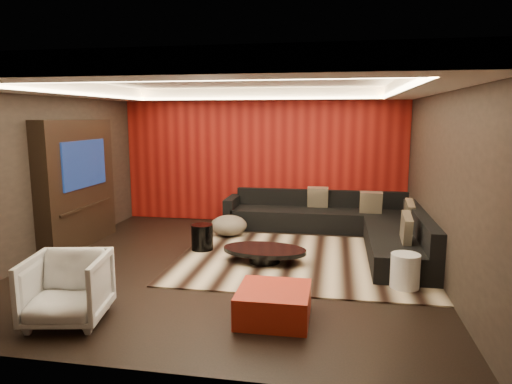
% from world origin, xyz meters
% --- Properties ---
extents(floor, '(6.00, 6.00, 0.02)m').
position_xyz_m(floor, '(0.00, 0.00, -0.01)').
color(floor, black).
rests_on(floor, ground).
extents(ceiling, '(6.00, 6.00, 0.02)m').
position_xyz_m(ceiling, '(0.00, 0.00, 2.81)').
color(ceiling, silver).
rests_on(ceiling, ground).
extents(wall_back, '(6.00, 0.02, 2.80)m').
position_xyz_m(wall_back, '(0.00, 3.01, 1.40)').
color(wall_back, black).
rests_on(wall_back, ground).
extents(wall_left, '(0.02, 6.00, 2.80)m').
position_xyz_m(wall_left, '(-3.01, 0.00, 1.40)').
color(wall_left, black).
rests_on(wall_left, ground).
extents(wall_right, '(0.02, 6.00, 2.80)m').
position_xyz_m(wall_right, '(3.01, 0.00, 1.40)').
color(wall_right, black).
rests_on(wall_right, ground).
extents(red_feature_wall, '(5.98, 0.05, 2.78)m').
position_xyz_m(red_feature_wall, '(0.00, 2.97, 1.40)').
color(red_feature_wall, '#6B0C0A').
rests_on(red_feature_wall, ground).
extents(soffit_back, '(6.00, 0.60, 0.22)m').
position_xyz_m(soffit_back, '(0.00, 2.70, 2.69)').
color(soffit_back, silver).
rests_on(soffit_back, ground).
extents(soffit_front, '(6.00, 0.60, 0.22)m').
position_xyz_m(soffit_front, '(0.00, -2.70, 2.69)').
color(soffit_front, silver).
rests_on(soffit_front, ground).
extents(soffit_left, '(0.60, 4.80, 0.22)m').
position_xyz_m(soffit_left, '(-2.70, 0.00, 2.69)').
color(soffit_left, silver).
rests_on(soffit_left, ground).
extents(soffit_right, '(0.60, 4.80, 0.22)m').
position_xyz_m(soffit_right, '(2.70, 0.00, 2.69)').
color(soffit_right, silver).
rests_on(soffit_right, ground).
extents(cove_back, '(4.80, 0.08, 0.04)m').
position_xyz_m(cove_back, '(0.00, 2.36, 2.60)').
color(cove_back, '#FFD899').
rests_on(cove_back, ground).
extents(cove_front, '(4.80, 0.08, 0.04)m').
position_xyz_m(cove_front, '(0.00, -2.36, 2.60)').
color(cove_front, '#FFD899').
rests_on(cove_front, ground).
extents(cove_left, '(0.08, 4.80, 0.04)m').
position_xyz_m(cove_left, '(-2.36, 0.00, 2.60)').
color(cove_left, '#FFD899').
rests_on(cove_left, ground).
extents(cove_right, '(0.08, 4.80, 0.04)m').
position_xyz_m(cove_right, '(2.36, 0.00, 2.60)').
color(cove_right, '#FFD899').
rests_on(cove_right, ground).
extents(tv_surround, '(0.30, 2.00, 2.20)m').
position_xyz_m(tv_surround, '(-2.85, 0.60, 1.10)').
color(tv_surround, black).
rests_on(tv_surround, ground).
extents(tv_screen, '(0.04, 1.30, 0.80)m').
position_xyz_m(tv_screen, '(-2.69, 0.60, 1.45)').
color(tv_screen, black).
rests_on(tv_screen, ground).
extents(tv_shelf, '(0.04, 1.60, 0.04)m').
position_xyz_m(tv_shelf, '(-2.69, 0.60, 0.70)').
color(tv_shelf, black).
rests_on(tv_shelf, ground).
extents(rug, '(4.02, 3.02, 0.02)m').
position_xyz_m(rug, '(1.11, 0.42, 0.01)').
color(rug, beige).
rests_on(rug, floor).
extents(coffee_table, '(1.39, 1.39, 0.22)m').
position_xyz_m(coffee_table, '(0.51, 0.20, 0.13)').
color(coffee_table, black).
rests_on(coffee_table, rug).
extents(drum_stool, '(0.49, 0.49, 0.43)m').
position_xyz_m(drum_stool, '(-0.64, 0.67, 0.24)').
color(drum_stool, black).
rests_on(drum_stool, rug).
extents(striped_pouf, '(0.82, 0.82, 0.38)m').
position_xyz_m(striped_pouf, '(-0.42, 1.67, 0.21)').
color(striped_pouf, '#C1B096').
rests_on(striped_pouf, rug).
extents(white_side_table, '(0.49, 0.49, 0.47)m').
position_xyz_m(white_side_table, '(2.50, -0.52, 0.24)').
color(white_side_table, silver).
rests_on(white_side_table, floor).
extents(orange_ottoman, '(0.80, 0.80, 0.35)m').
position_xyz_m(orange_ottoman, '(0.92, -1.73, 0.18)').
color(orange_ottoman, maroon).
rests_on(orange_ottoman, floor).
extents(armchair, '(0.96, 0.98, 0.76)m').
position_xyz_m(armchair, '(-1.31, -2.21, 0.38)').
color(armchair, silver).
rests_on(armchair, floor).
extents(sectional_sofa, '(3.65, 3.50, 0.75)m').
position_xyz_m(sectional_sofa, '(1.73, 1.86, 0.26)').
color(sectional_sofa, black).
rests_on(sectional_sofa, floor).
extents(throw_pillows, '(1.87, 2.79, 0.50)m').
position_xyz_m(throw_pillows, '(2.21, 1.69, 0.62)').
color(throw_pillows, tan).
rests_on(throw_pillows, sectional_sofa).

